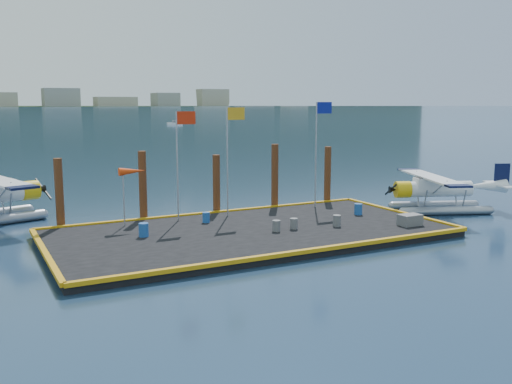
% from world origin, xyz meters
% --- Properties ---
extents(ground, '(4000.00, 4000.00, 0.00)m').
position_xyz_m(ground, '(0.00, 0.00, 0.00)').
color(ground, navy).
rests_on(ground, ground).
extents(dock, '(20.00, 10.00, 0.40)m').
position_xyz_m(dock, '(0.00, 0.00, 0.20)').
color(dock, black).
rests_on(dock, ground).
extents(dock_bumpers, '(20.25, 10.25, 0.18)m').
position_xyz_m(dock_bumpers, '(0.00, 0.00, 0.49)').
color(dock_bumpers, '#C5890B').
rests_on(dock_bumpers, dock).
extents(far_backdrop, '(3050.00, 2050.00, 810.00)m').
position_xyz_m(far_backdrop, '(239.91, 1737.52, 9.45)').
color(far_backdrop, black).
rests_on(far_backdrop, ground).
extents(seaplane_d, '(7.97, 8.43, 3.05)m').
position_xyz_m(seaplane_d, '(13.46, 0.65, 1.33)').
color(seaplane_d, '#9598A3').
rests_on(seaplane_d, ground).
extents(drum_0, '(0.48, 0.48, 0.67)m').
position_xyz_m(drum_0, '(-5.29, 0.99, 0.74)').
color(drum_0, '#1C4E9B').
rests_on(drum_0, dock).
extents(drum_1, '(0.42, 0.42, 0.59)m').
position_xyz_m(drum_1, '(4.48, -1.38, 0.70)').
color(drum_1, '#5A5A5F').
rests_on(drum_1, dock).
extents(drum_2, '(0.40, 0.40, 0.56)m').
position_xyz_m(drum_2, '(2.10, -0.93, 0.68)').
color(drum_2, '#5A5A5F').
rests_on(drum_2, dock).
extents(drum_3, '(0.40, 0.40, 0.57)m').
position_xyz_m(drum_3, '(1.03, -0.99, 0.68)').
color(drum_3, '#5A5A5F').
rests_on(drum_3, dock).
extents(drum_4, '(0.46, 0.46, 0.65)m').
position_xyz_m(drum_4, '(7.41, 0.61, 0.72)').
color(drum_4, '#1C4E9B').
rests_on(drum_4, dock).
extents(drum_5, '(0.40, 0.40, 0.56)m').
position_xyz_m(drum_5, '(-1.32, 2.66, 0.68)').
color(drum_5, '#1C4E9B').
rests_on(drum_5, dock).
extents(crate, '(1.18, 0.78, 0.59)m').
position_xyz_m(crate, '(8.06, -3.00, 0.69)').
color(crate, '#5A5A5F').
rests_on(crate, dock).
extents(flagpole_red, '(1.14, 0.08, 6.00)m').
position_xyz_m(flagpole_red, '(-2.29, 3.80, 4.40)').
color(flagpole_red, '#9899A0').
rests_on(flagpole_red, dock).
extents(flagpole_yellow, '(1.14, 0.08, 6.20)m').
position_xyz_m(flagpole_yellow, '(0.70, 3.80, 4.51)').
color(flagpole_yellow, '#9899A0').
rests_on(flagpole_yellow, dock).
extents(flagpole_blue, '(1.14, 0.08, 6.50)m').
position_xyz_m(flagpole_blue, '(6.70, 3.80, 4.69)').
color(flagpole_blue, '#9899A0').
rests_on(flagpole_blue, dock).
extents(windsock, '(1.40, 0.44, 3.12)m').
position_xyz_m(windsock, '(-5.03, 3.80, 3.23)').
color(windsock, '#9899A0').
rests_on(windsock, dock).
extents(piling_0, '(0.44, 0.44, 4.00)m').
position_xyz_m(piling_0, '(-8.50, 5.40, 2.00)').
color(piling_0, '#432613').
rests_on(piling_0, ground).
extents(piling_1, '(0.44, 0.44, 4.20)m').
position_xyz_m(piling_1, '(-4.00, 5.40, 2.10)').
color(piling_1, '#432613').
rests_on(piling_1, ground).
extents(piling_2, '(0.44, 0.44, 3.80)m').
position_xyz_m(piling_2, '(0.50, 5.40, 1.90)').
color(piling_2, '#432613').
rests_on(piling_2, ground).
extents(piling_3, '(0.44, 0.44, 4.30)m').
position_xyz_m(piling_3, '(4.50, 5.40, 2.15)').
color(piling_3, '#432613').
rests_on(piling_3, ground).
extents(piling_4, '(0.44, 0.44, 4.00)m').
position_xyz_m(piling_4, '(8.50, 5.40, 2.00)').
color(piling_4, '#432613').
rests_on(piling_4, ground).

